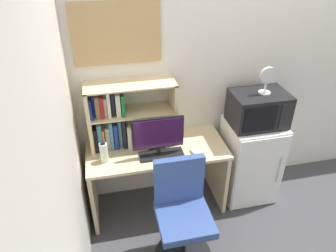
# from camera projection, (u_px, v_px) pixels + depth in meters

# --- Properties ---
(wall_back) EXTENTS (6.40, 0.04, 2.60)m
(wall_back) POSITION_uv_depth(u_px,v_px,m) (280.00, 67.00, 3.12)
(wall_back) COLOR silver
(wall_back) RESTS_ON ground_plane
(wall_left) EXTENTS (0.04, 4.40, 2.60)m
(wall_left) POSITION_uv_depth(u_px,v_px,m) (52.00, 236.00, 1.41)
(wall_left) COLOR silver
(wall_left) RESTS_ON ground_plane
(desk) EXTENTS (1.30, 0.57, 0.73)m
(desk) POSITION_uv_depth(u_px,v_px,m) (157.00, 167.00, 3.05)
(desk) COLOR beige
(desk) RESTS_ON ground_plane
(hutch_bookshelf) EXTENTS (0.79, 0.28, 0.61)m
(hutch_bookshelf) POSITION_uv_depth(u_px,v_px,m) (118.00, 116.00, 2.85)
(hutch_bookshelf) COLOR beige
(hutch_bookshelf) RESTS_ON desk
(monitor) EXTENTS (0.45, 0.21, 0.38)m
(monitor) POSITION_uv_depth(u_px,v_px,m) (158.00, 136.00, 2.75)
(monitor) COLOR black
(monitor) RESTS_ON desk
(keyboard) EXTENTS (0.40, 0.14, 0.02)m
(keyboard) POSITION_uv_depth(u_px,v_px,m) (162.00, 155.00, 2.84)
(keyboard) COLOR black
(keyboard) RESTS_ON desk
(computer_mouse) EXTENTS (0.06, 0.10, 0.03)m
(computer_mouse) POSITION_uv_depth(u_px,v_px,m) (194.00, 151.00, 2.88)
(computer_mouse) COLOR silver
(computer_mouse) RESTS_ON desk
(water_bottle) EXTENTS (0.07, 0.07, 0.21)m
(water_bottle) POSITION_uv_depth(u_px,v_px,m) (104.00, 152.00, 2.73)
(water_bottle) COLOR silver
(water_bottle) RESTS_ON desk
(mini_fridge) EXTENTS (0.52, 0.50, 0.88)m
(mini_fridge) POSITION_uv_depth(u_px,v_px,m) (250.00, 160.00, 3.25)
(mini_fridge) COLOR white
(mini_fridge) RESTS_ON ground_plane
(microwave) EXTENTS (0.51, 0.37, 0.32)m
(microwave) POSITION_uv_depth(u_px,v_px,m) (258.00, 109.00, 2.94)
(microwave) COLOR black
(microwave) RESTS_ON mini_fridge
(desk_fan) EXTENTS (0.15, 0.11, 0.25)m
(desk_fan) POSITION_uv_depth(u_px,v_px,m) (267.00, 79.00, 2.78)
(desk_fan) COLOR silver
(desk_fan) RESTS_ON microwave
(desk_chair) EXTENTS (0.50, 0.50, 0.95)m
(desk_chair) POSITION_uv_depth(u_px,v_px,m) (182.00, 219.00, 2.62)
(desk_chair) COLOR black
(desk_chair) RESTS_ON ground_plane
(wall_corkboard) EXTENTS (0.73, 0.02, 0.51)m
(wall_corkboard) POSITION_uv_depth(u_px,v_px,m) (117.00, 33.00, 2.58)
(wall_corkboard) COLOR tan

